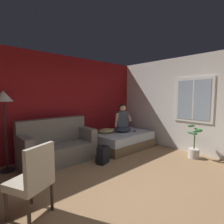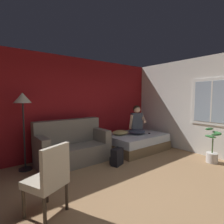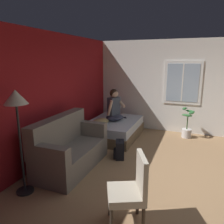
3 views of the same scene
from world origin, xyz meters
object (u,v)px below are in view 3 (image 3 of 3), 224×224
couch (69,149)px  person_seated (114,108)px  bed (114,129)px  throw_pillow (101,121)px  floor_lamp (17,107)px  cell_phone (125,118)px  potted_plant (187,127)px  side_chair (131,188)px  backpack (119,150)px

couch → person_seated: 2.10m
bed → person_seated: size_ratio=2.02×
person_seated → throw_pillow: size_ratio=1.82×
floor_lamp → throw_pillow: bearing=-5.0°
bed → cell_phone: cell_phone is taller
person_seated → floor_lamp: 3.14m
bed → potted_plant: size_ratio=2.08×
side_chair → floor_lamp: (0.07, 1.83, 0.90)m
backpack → floor_lamp: floor_lamp is taller
side_chair → floor_lamp: bearing=87.8°
bed → potted_plant: bearing=-69.9°
throw_pillow → potted_plant: (1.14, -2.12, -0.25)m
person_seated → cell_phone: 0.53m
bed → cell_phone: (0.40, -0.20, 0.25)m
side_chair → throw_pillow: side_chair is taller
person_seated → potted_plant: 2.10m
bed → throw_pillow: size_ratio=3.69×
floor_lamp → cell_phone: bearing=-10.5°
backpack → cell_phone: bearing=13.8°
throw_pillow → floor_lamp: (-2.57, 0.22, 0.88)m
throw_pillow → person_seated: bearing=-21.8°
potted_plant → person_seated: bearing=108.7°
couch → backpack: size_ratio=3.71×
cell_phone → person_seated: bearing=21.6°
person_seated → couch: bearing=174.4°
bed → couch: 2.01m
couch → person_seated: bearing=-5.6°
person_seated → side_chair: bearing=-155.7°
bed → backpack: bearing=-154.0°
side_chair → backpack: (1.84, 0.80, -0.34)m
bed → couch: (-1.99, 0.21, 0.16)m
person_seated → potted_plant: (0.65, -1.92, -0.53)m
floor_lamp → bed: bearing=-8.1°
couch → cell_phone: size_ratio=11.81×
cell_phone → couch: bearing=43.0°
floor_lamp → side_chair: bearing=-92.2°
couch → throw_pillow: 1.56m
backpack → floor_lamp: size_ratio=0.27×
floor_lamp → potted_plant: size_ratio=2.00×
cell_phone → potted_plant: (0.31, -1.72, -0.18)m
person_seated → potted_plant: bearing=-71.3°
bed → person_seated: (0.05, 0.01, 0.60)m
floor_lamp → potted_plant: (3.71, -2.35, -1.13)m
backpack → person_seated: bearing=25.3°
bed → floor_lamp: size_ratio=1.04×
side_chair → cell_phone: 3.68m
person_seated → cell_phone: person_seated is taller
bed → potted_plant: potted_plant is taller
bed → throw_pillow: bearing=155.3°
throw_pillow → potted_plant: potted_plant is taller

